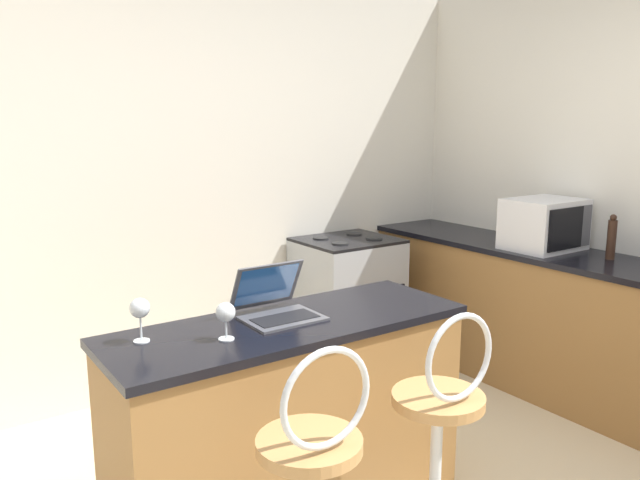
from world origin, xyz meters
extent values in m
cube|color=silver|center=(0.00, 2.33, 1.30)|extent=(12.00, 0.06, 2.60)
cube|color=olive|center=(-0.42, 0.73, 0.43)|extent=(1.48, 0.50, 0.86)
cube|color=black|center=(-0.42, 0.73, 0.88)|extent=(1.51, 0.53, 0.03)
cube|color=olive|center=(1.64, 0.90, 0.43)|extent=(0.56, 2.80, 0.86)
cube|color=black|center=(1.64, 0.90, 0.88)|extent=(0.59, 2.83, 0.03)
cylinder|color=#B7844C|center=(-0.71, 0.17, 0.70)|extent=(0.34, 0.34, 0.04)
torus|color=silver|center=(-0.71, 0.07, 0.89)|extent=(0.32, 0.02, 0.32)
cylinder|color=#B7844C|center=(-0.14, 0.17, 0.70)|extent=(0.34, 0.34, 0.04)
torus|color=silver|center=(-0.14, 0.07, 0.89)|extent=(0.32, 0.02, 0.32)
cube|color=#47474C|center=(-0.44, 0.76, 0.90)|extent=(0.31, 0.23, 0.01)
cube|color=black|center=(-0.44, 0.74, 0.91)|extent=(0.26, 0.13, 0.00)
cube|color=#47474C|center=(-0.44, 0.89, 1.01)|extent=(0.31, 0.11, 0.20)
cube|color=#19478C|center=(-0.44, 0.89, 1.01)|extent=(0.27, 0.09, 0.17)
cube|color=silver|center=(1.65, 1.04, 1.05)|extent=(0.47, 0.36, 0.32)
cube|color=black|center=(1.60, 0.85, 1.05)|extent=(0.33, 0.01, 0.25)
cube|color=#4C4C51|center=(1.81, 0.85, 1.05)|extent=(0.09, 0.01, 0.25)
cube|color=#9EA3A8|center=(0.84, 2.00, 0.44)|extent=(0.64, 0.56, 0.88)
cube|color=black|center=(0.84, 1.72, 0.40)|extent=(0.54, 0.01, 0.39)
cube|color=black|center=(0.84, 2.00, 0.89)|extent=(0.64, 0.56, 0.02)
cylinder|color=black|center=(0.69, 1.89, 0.90)|extent=(0.11, 0.11, 0.01)
cylinder|color=black|center=(0.98, 1.89, 0.90)|extent=(0.11, 0.11, 0.01)
cylinder|color=black|center=(0.69, 2.11, 0.90)|extent=(0.11, 0.11, 0.01)
cylinder|color=black|center=(0.98, 2.11, 0.90)|extent=(0.11, 0.11, 0.01)
cylinder|color=#331E14|center=(1.72, 0.63, 1.01)|extent=(0.05, 0.05, 0.23)
sphere|color=#331E14|center=(1.72, 0.63, 1.14)|extent=(0.04, 0.04, 0.04)
cylinder|color=silver|center=(-0.73, 0.68, 0.90)|extent=(0.06, 0.06, 0.00)
cylinder|color=silver|center=(-0.73, 0.68, 0.94)|extent=(0.01, 0.01, 0.07)
sphere|color=silver|center=(-0.73, 0.68, 1.00)|extent=(0.07, 0.07, 0.07)
cylinder|color=silver|center=(-1.00, 0.84, 0.90)|extent=(0.06, 0.06, 0.00)
cylinder|color=silver|center=(-1.00, 0.84, 0.95)|extent=(0.01, 0.01, 0.09)
sphere|color=silver|center=(-1.00, 0.84, 1.02)|extent=(0.07, 0.07, 0.07)
camera|label=1|loc=(-1.70, -1.33, 1.70)|focal=35.00mm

